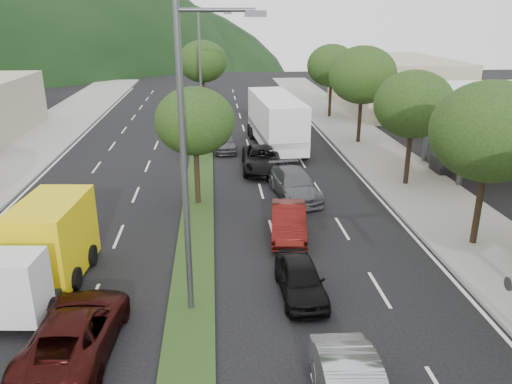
{
  "coord_description": "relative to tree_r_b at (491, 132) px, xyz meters",
  "views": [
    {
      "loc": [
        0.96,
        -6.74,
        9.53
      ],
      "look_at": [
        2.75,
        14.25,
        1.94
      ],
      "focal_mm": 35.0,
      "sensor_mm": 36.0,
      "label": 1
    }
  ],
  "objects": [
    {
      "name": "sidewalk_right",
      "position": [
        0.5,
        13.0,
        -4.96
      ],
      "size": [
        5.0,
        90.0,
        0.15
      ],
      "primitive_type": "cube",
      "color": "gray",
      "rests_on": "ground"
    },
    {
      "name": "median",
      "position": [
        -12.0,
        16.0,
        -4.98
      ],
      "size": [
        1.6,
        56.0,
        0.12
      ],
      "primitive_type": "cube",
      "color": "#1C3714",
      "rests_on": "ground"
    },
    {
      "name": "bldg_right_far",
      "position": [
        7.5,
        32.0,
        -2.44
      ],
      "size": [
        10.0,
        16.0,
        5.2
      ],
      "primitive_type": "cube",
      "color": "#B1A78D",
      "rests_on": "ground"
    },
    {
      "name": "tree_r_b",
      "position": [
        0.0,
        0.0,
        0.0
      ],
      "size": [
        4.8,
        4.8,
        6.94
      ],
      "color": "black",
      "rests_on": "sidewalk_right"
    },
    {
      "name": "tree_r_c",
      "position": [
        0.0,
        8.0,
        -0.29
      ],
      "size": [
        4.4,
        4.4,
        6.48
      ],
      "color": "black",
      "rests_on": "sidewalk_right"
    },
    {
      "name": "tree_r_d",
      "position": [
        0.0,
        18.0,
        0.14
      ],
      "size": [
        5.0,
        5.0,
        7.17
      ],
      "color": "black",
      "rests_on": "sidewalk_right"
    },
    {
      "name": "tree_r_e",
      "position": [
        0.0,
        28.0,
        -0.14
      ],
      "size": [
        4.6,
        4.6,
        6.71
      ],
      "color": "black",
      "rests_on": "sidewalk_right"
    },
    {
      "name": "tree_med_near",
      "position": [
        -12.0,
        6.0,
        -0.61
      ],
      "size": [
        4.0,
        4.0,
        6.02
      ],
      "color": "black",
      "rests_on": "median"
    },
    {
      "name": "tree_med_far",
      "position": [
        -12.0,
        32.0,
        -0.03
      ],
      "size": [
        4.8,
        4.8,
        6.94
      ],
      "color": "black",
      "rests_on": "median"
    },
    {
      "name": "streetlight_near",
      "position": [
        -11.79,
        -4.0,
        0.55
      ],
      "size": [
        2.6,
        0.25,
        10.0
      ],
      "color": "#47494C",
      "rests_on": "ground"
    },
    {
      "name": "streetlight_mid",
      "position": [
        -11.79,
        21.0,
        0.55
      ],
      "size": [
        2.6,
        0.25,
        10.0
      ],
      "color": "#47494C",
      "rests_on": "ground"
    },
    {
      "name": "suv_maroon",
      "position": [
        -15.28,
        -5.89,
        -4.33
      ],
      "size": [
        2.7,
        5.23,
        1.41
      ],
      "primitive_type": "imported",
      "rotation": [
        0.0,
        0.0,
        3.07
      ],
      "color": "black",
      "rests_on": "ground"
    },
    {
      "name": "car_queue_a",
      "position": [
        -8.15,
        -3.36,
        -4.39
      ],
      "size": [
        1.61,
        3.82,
        1.29
      ],
      "primitive_type": "imported",
      "rotation": [
        0.0,
        0.0,
        0.02
      ],
      "color": "black",
      "rests_on": "ground"
    },
    {
      "name": "car_queue_b",
      "position": [
        -6.77,
        6.64,
        -4.3
      ],
      "size": [
        2.69,
        5.31,
        1.48
      ],
      "primitive_type": "imported",
      "rotation": [
        0.0,
        0.0,
        0.13
      ],
      "color": "#4C4D51",
      "rests_on": "ground"
    },
    {
      "name": "car_queue_c",
      "position": [
        -7.83,
        1.64,
        -4.33
      ],
      "size": [
        2.02,
        4.46,
        1.42
      ],
      "primitive_type": "imported",
      "rotation": [
        0.0,
        0.0,
        -0.12
      ],
      "color": "#490E0C",
      "rests_on": "ground"
    },
    {
      "name": "car_queue_d",
      "position": [
        -8.07,
        11.64,
        -4.29
      ],
      "size": [
        2.68,
        5.46,
        1.49
      ],
      "primitive_type": "imported",
      "rotation": [
        0.0,
        0.0,
        -0.04
      ],
      "color": "black",
      "rests_on": "ground"
    },
    {
      "name": "car_queue_e",
      "position": [
        -10.37,
        16.64,
        -4.37
      ],
      "size": [
        1.93,
        4.03,
        1.33
      ],
      "primitive_type": "imported",
      "rotation": [
        0.0,
        0.0,
        0.09
      ],
      "color": "#48494D",
      "rests_on": "ground"
    },
    {
      "name": "car_queue_f",
      "position": [
        -4.36,
        30.26,
        -4.34
      ],
      "size": [
        2.53,
        5.03,
        1.4
      ],
      "primitive_type": "imported",
      "rotation": [
        0.0,
        0.0,
        0.12
      ],
      "color": "black",
      "rests_on": "ground"
    },
    {
      "name": "box_truck",
      "position": [
        -17.26,
        -1.87,
        -3.61
      ],
      "size": [
        2.84,
        6.29,
        3.02
      ],
      "rotation": [
        0.0,
        0.0,
        3.05
      ],
      "color": "silver",
      "rests_on": "ground"
    },
    {
      "name": "motorhome",
      "position": [
        -6.5,
        17.45,
        -3.01
      ],
      "size": [
        3.69,
        10.07,
        3.8
      ],
      "rotation": [
        0.0,
        0.0,
        0.07
      ],
      "color": "white",
      "rests_on": "ground"
    }
  ]
}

